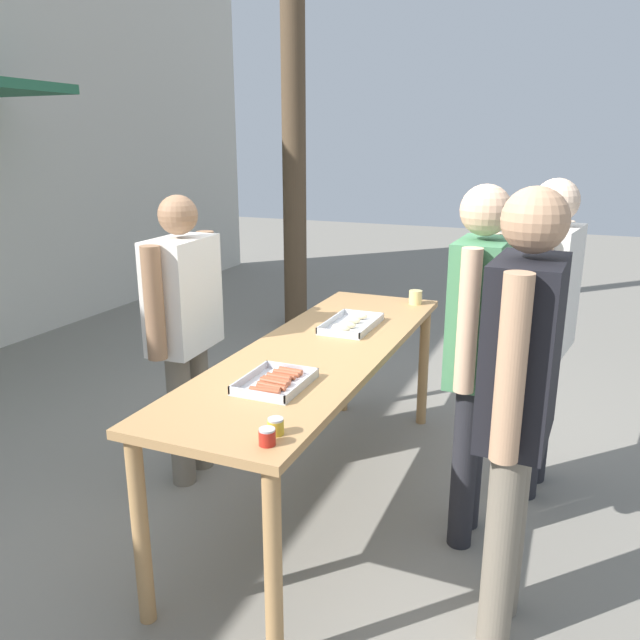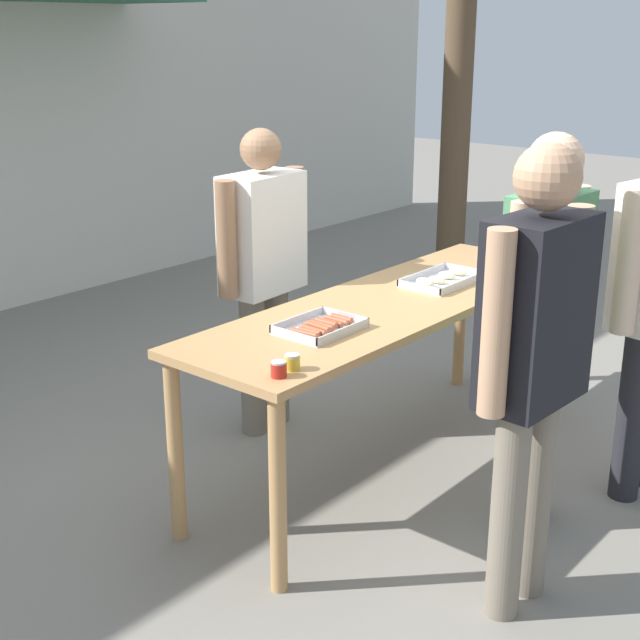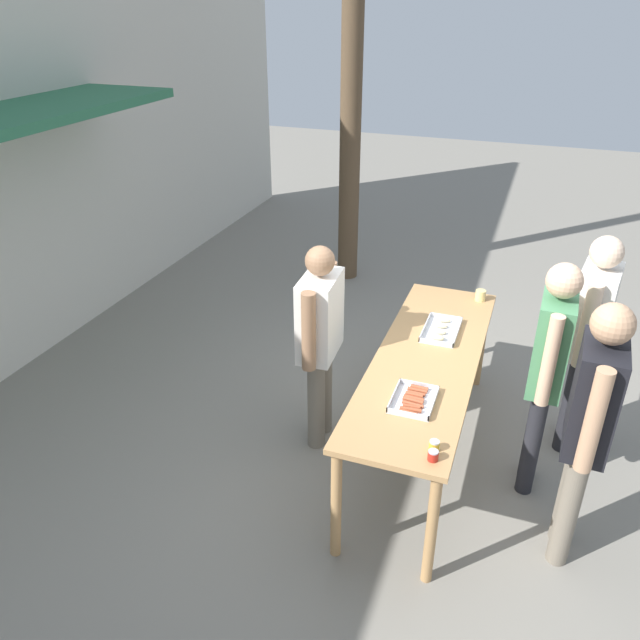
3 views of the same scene
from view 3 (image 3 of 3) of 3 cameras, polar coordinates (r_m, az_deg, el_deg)
name	(u,v)px [view 3 (image 3 of 3)]	position (r m, az deg, el deg)	size (l,w,h in m)	color
ground_plane	(418,453)	(5.18, 8.95, -11.91)	(24.00, 24.00, 0.00)	gray
serving_table	(426,369)	(4.71, 9.65, -4.45)	(2.48, 0.73, 0.90)	tan
food_tray_sausages	(414,400)	(4.16, 8.56, -7.25)	(0.36, 0.27, 0.04)	silver
food_tray_buns	(441,330)	(5.00, 10.97, -0.93)	(0.46, 0.27, 0.06)	silver
condiment_jar_mustard	(433,455)	(3.71, 10.30, -12.09)	(0.06, 0.06, 0.06)	#B22319
condiment_jar_ketchup	(434,446)	(3.78, 10.41, -11.23)	(0.06, 0.06, 0.06)	gold
beer_cup	(480,295)	(5.58, 14.46, 2.20)	(0.09, 0.09, 0.09)	#DBC67A
person_server_behind_table	(320,332)	(4.73, 0.00, -1.09)	(0.67, 0.28, 1.69)	#756B5B
person_customer_holding_hotdog	(590,416)	(4.02, 23.44, -8.06)	(0.64, 0.26, 1.82)	#756B5B
person_customer_with_cup	(589,329)	(5.07, 23.39, -0.72)	(0.68, 0.33, 1.78)	#232328
person_customer_waiting_in_line	(548,361)	(4.50, 20.16, -3.51)	(0.58, 0.23, 1.78)	#232328
utility_pole	(353,14)	(7.45, 3.04, 26.18)	(1.10, 0.25, 5.99)	brown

